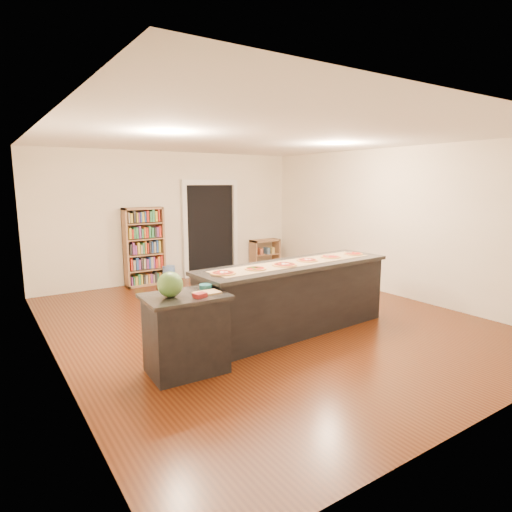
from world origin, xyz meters
TOP-DOWN VIEW (x-y plane):
  - room at (0.00, 0.00)m, footprint 6.00×7.00m
  - doorway at (0.90, 3.46)m, footprint 1.40×0.09m
  - kitchen_island at (0.10, -0.67)m, footprint 3.07×0.83m
  - side_counter at (-1.79, -1.05)m, footprint 0.92×0.67m
  - bookshelf at (-0.74, 3.30)m, footprint 0.82×0.29m
  - low_shelf at (2.33, 3.29)m, footprint 0.75×0.32m
  - waste_bin at (-0.29, 3.14)m, footprint 0.27×0.27m
  - kraft_paper at (0.10, -0.65)m, footprint 2.69×0.64m
  - watermelon at (-1.96, -1.05)m, footprint 0.28×0.28m
  - cutting_board at (-1.56, -1.14)m, footprint 0.29×0.20m
  - package_red at (-1.70, -1.25)m, footprint 0.16×0.13m
  - package_teal at (-1.48, -0.95)m, footprint 0.15×0.15m
  - pizza_a at (-1.12, -0.74)m, footprint 0.34×0.34m
  - pizza_b at (-0.63, -0.73)m, footprint 0.29×0.29m
  - pizza_c at (-0.14, -0.73)m, footprint 0.35×0.35m
  - pizza_d at (0.34, -0.64)m, footprint 0.30×0.30m
  - pizza_e at (0.83, -0.61)m, footprint 0.29×0.29m
  - pizza_f at (1.33, -0.61)m, footprint 0.28×0.28m

SIDE VIEW (x-z plane):
  - waste_bin at x=-0.29m, z-range 0.00..0.39m
  - low_shelf at x=2.33m, z-range 0.00..0.75m
  - side_counter at x=-1.79m, z-range 0.00..0.92m
  - kitchen_island at x=0.10m, z-range 0.00..1.02m
  - bookshelf at x=-0.74m, z-range 0.00..1.64m
  - cutting_board at x=-1.56m, z-range 0.91..0.93m
  - package_red at x=-1.70m, z-range 0.91..0.96m
  - package_teal at x=-1.48m, z-range 0.91..0.97m
  - kraft_paper at x=0.10m, z-range 1.01..1.02m
  - pizza_a at x=-1.12m, z-range 1.02..1.04m
  - pizza_c at x=-0.14m, z-range 1.02..1.04m
  - pizza_d at x=0.34m, z-range 1.02..1.04m
  - pizza_b at x=-0.63m, z-range 1.02..1.04m
  - pizza_e at x=0.83m, z-range 1.02..1.04m
  - pizza_f at x=1.33m, z-range 1.02..1.04m
  - watermelon at x=-1.96m, z-range 0.91..1.19m
  - doorway at x=0.90m, z-range 0.10..2.31m
  - room at x=0.00m, z-range 0.00..2.80m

